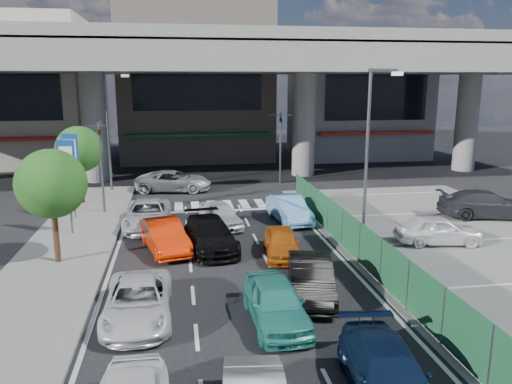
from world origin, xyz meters
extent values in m
plane|color=black|center=(0.00, 0.00, 0.00)|extent=(120.00, 120.00, 0.00)
cube|color=slate|center=(11.00, 2.00, 0.03)|extent=(12.00, 28.00, 0.06)
cube|color=slate|center=(-7.00, 4.00, 0.06)|extent=(4.00, 30.00, 0.12)
cylinder|color=slate|center=(-8.00, 22.00, 4.00)|extent=(1.80, 1.80, 8.00)
cylinder|color=slate|center=(8.00, 22.00, 4.00)|extent=(1.80, 1.80, 8.00)
cylinder|color=slate|center=(22.00, 22.00, 4.00)|extent=(1.80, 1.80, 8.00)
cube|color=slate|center=(0.00, 22.00, 9.00)|extent=(64.00, 14.00, 2.00)
cube|color=slate|center=(0.00, 15.20, 10.30)|extent=(64.00, 0.40, 0.90)
cube|color=slate|center=(0.00, 28.80, 10.30)|extent=(64.00, 0.40, 0.90)
cube|color=#A59D85|center=(-16.00, 32.00, 6.50)|extent=(12.00, 10.00, 13.00)
cube|color=#AD2115|center=(-16.00, 26.90, 2.80)|extent=(10.80, 1.60, 0.25)
cube|color=gray|center=(0.00, 33.00, 7.50)|extent=(14.00, 10.00, 15.00)
cube|color=#125D23|center=(0.00, 27.90, 2.80)|extent=(12.60, 1.60, 0.25)
cube|color=black|center=(0.00, 27.98, 8.25)|extent=(11.20, 0.10, 6.75)
cube|color=gray|center=(16.00, 32.00, 6.00)|extent=(12.00, 10.00, 12.00)
cube|color=#AD2115|center=(16.00, 26.90, 2.80)|extent=(10.80, 1.60, 0.25)
cube|color=black|center=(16.00, 26.98, 6.60)|extent=(9.60, 0.10, 5.40)
cylinder|color=#595B60|center=(-6.20, 12.00, 2.60)|extent=(0.14, 0.14, 5.20)
cube|color=#595B60|center=(-6.20, 12.00, 5.00)|extent=(1.60, 0.08, 0.08)
imported|color=black|center=(-6.20, 12.00, 4.70)|extent=(0.26, 1.24, 0.50)
cylinder|color=#595B60|center=(5.50, 19.00, 2.60)|extent=(0.14, 0.14, 5.20)
cube|color=#595B60|center=(5.50, 19.00, 5.00)|extent=(1.60, 0.08, 0.08)
imported|color=black|center=(5.50, 19.00, 4.70)|extent=(0.26, 1.24, 0.50)
cylinder|color=#595B60|center=(7.00, 6.00, 4.00)|extent=(0.16, 0.16, 8.00)
cube|color=#595B60|center=(7.60, 6.00, 7.90)|extent=(1.40, 0.15, 0.15)
cube|color=silver|center=(8.30, 6.00, 7.75)|extent=(0.50, 0.22, 0.18)
cylinder|color=#595B60|center=(-6.50, 18.00, 4.00)|extent=(0.16, 0.16, 8.00)
cube|color=#595B60|center=(-5.90, 18.00, 7.90)|extent=(1.40, 0.15, 0.15)
cube|color=silver|center=(-5.20, 18.00, 7.75)|extent=(0.50, 0.22, 0.18)
cylinder|color=#595B60|center=(-7.20, 8.00, 1.10)|extent=(0.10, 0.10, 2.20)
cube|color=navy|center=(-7.20, 8.00, 3.20)|extent=(0.80, 0.12, 3.00)
cube|color=white|center=(-7.20, 7.93, 3.20)|extent=(0.60, 0.02, 2.40)
cylinder|color=#595B60|center=(-7.60, 11.00, 1.10)|extent=(0.10, 0.10, 2.20)
cube|color=navy|center=(-7.60, 11.00, 3.20)|extent=(0.80, 0.12, 3.00)
cube|color=white|center=(-7.60, 10.93, 3.20)|extent=(0.60, 0.02, 2.40)
cylinder|color=#382314|center=(-7.00, 4.00, 1.20)|extent=(0.24, 0.24, 2.40)
sphere|color=#164915|center=(-7.00, 4.00, 3.40)|extent=(2.80, 2.80, 2.80)
cylinder|color=#382314|center=(-7.80, 14.50, 1.20)|extent=(0.24, 0.24, 2.40)
sphere|color=#164915|center=(-7.80, 14.50, 3.40)|extent=(2.80, 2.80, 2.80)
imported|color=black|center=(2.77, -6.62, 0.63)|extent=(2.20, 4.50, 1.26)
imported|color=silver|center=(-3.37, -1.58, 0.62)|extent=(2.09, 4.49, 1.24)
imported|color=teal|center=(0.89, -2.49, 0.69)|extent=(1.77, 4.10, 1.38)
imported|color=black|center=(2.48, -0.74, 0.69)|extent=(2.21, 4.39, 1.38)
imported|color=red|center=(-2.66, 4.99, 0.69)|extent=(2.48, 4.42, 1.38)
imported|color=black|center=(-0.63, 4.91, 0.69)|extent=(2.52, 4.96, 1.38)
imported|color=#B85911|center=(2.34, 3.47, 0.61)|extent=(1.85, 3.73, 1.22)
imported|color=#B9BDC2|center=(-3.60, 8.79, 0.69)|extent=(2.31, 4.98, 1.38)
imported|color=silver|center=(0.11, 8.38, 0.64)|extent=(2.38, 4.02, 1.28)
imported|color=#5C96C8|center=(3.86, 8.77, 0.69)|extent=(1.89, 4.32, 1.38)
imported|color=#B7BABE|center=(-2.29, 17.39, 0.71)|extent=(5.38, 3.06, 1.42)
imported|color=silver|center=(9.78, 3.82, 0.73)|extent=(4.11, 2.20, 1.33)
imported|color=#2C2B31|center=(14.72, 7.69, 0.80)|extent=(5.40, 2.96, 1.48)
cone|color=#FB2F0D|center=(6.59, 4.00, 0.39)|extent=(0.42, 0.42, 0.66)
camera|label=1|loc=(-1.98, -16.58, 7.42)|focal=35.00mm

